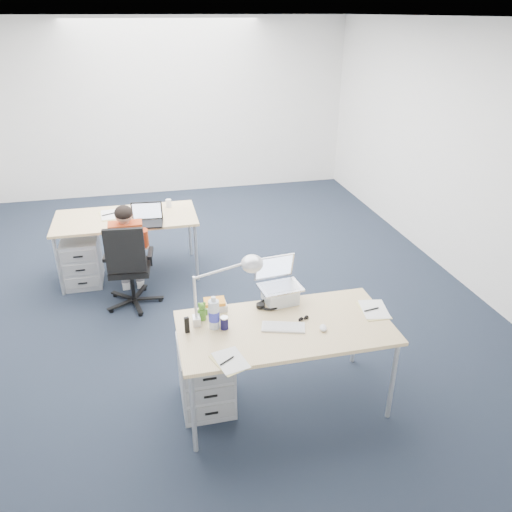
{
  "coord_description": "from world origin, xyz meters",
  "views": [
    {
      "loc": [
        -0.49,
        -5.01,
        2.85
      ],
      "look_at": [
        0.43,
        -1.06,
        0.85
      ],
      "focal_mm": 35.0,
      "sensor_mm": 36.0,
      "label": 1
    }
  ],
  "objects_px": {
    "drawer_pedestal_near": "(206,375)",
    "far_cup": "(169,203)",
    "can_koozie": "(224,323)",
    "sunglasses": "(304,319)",
    "wireless_keyboard": "(283,327)",
    "headphones": "(269,304)",
    "desk_far": "(126,221)",
    "dark_laptop": "(146,214)",
    "desk_near": "(285,331)",
    "cordless_phone": "(187,325)",
    "book_stack": "(215,305)",
    "office_chair": "(132,282)",
    "seated_person": "(129,251)",
    "drawer_pedestal_far": "(82,261)",
    "silver_laptop": "(280,282)",
    "water_bottle": "(214,312)",
    "computer_mouse": "(323,328)",
    "bear_figurine": "(202,311)",
    "desk_lamp": "(217,290)"
  },
  "relations": [
    {
      "from": "cordless_phone",
      "to": "book_stack",
      "type": "bearing_deg",
      "value": 36.42
    },
    {
      "from": "cordless_phone",
      "to": "sunglasses",
      "type": "distance_m",
      "value": 0.88
    },
    {
      "from": "desk_near",
      "to": "seated_person",
      "type": "height_order",
      "value": "seated_person"
    },
    {
      "from": "drawer_pedestal_near",
      "to": "wireless_keyboard",
      "type": "xyz_separation_m",
      "value": [
        0.58,
        -0.15,
        0.46
      ]
    },
    {
      "from": "desk_near",
      "to": "office_chair",
      "type": "distance_m",
      "value": 2.18
    },
    {
      "from": "desk_near",
      "to": "cordless_phone",
      "type": "relative_size",
      "value": 12.43
    },
    {
      "from": "drawer_pedestal_near",
      "to": "far_cup",
      "type": "distance_m",
      "value": 2.66
    },
    {
      "from": "headphones",
      "to": "dark_laptop",
      "type": "relative_size",
      "value": 0.66
    },
    {
      "from": "desk_far",
      "to": "book_stack",
      "type": "bearing_deg",
      "value": -72.24
    },
    {
      "from": "desk_near",
      "to": "far_cup",
      "type": "bearing_deg",
      "value": 103.64
    },
    {
      "from": "desk_near",
      "to": "desk_far",
      "type": "relative_size",
      "value": 1.0
    },
    {
      "from": "seated_person",
      "to": "drawer_pedestal_near",
      "type": "relative_size",
      "value": 2.02
    },
    {
      "from": "sunglasses",
      "to": "far_cup",
      "type": "distance_m",
      "value": 2.82
    },
    {
      "from": "office_chair",
      "to": "far_cup",
      "type": "relative_size",
      "value": 10.01
    },
    {
      "from": "headphones",
      "to": "book_stack",
      "type": "bearing_deg",
      "value": 164.25
    },
    {
      "from": "can_koozie",
      "to": "sunglasses",
      "type": "height_order",
      "value": "can_koozie"
    },
    {
      "from": "drawer_pedestal_near",
      "to": "cordless_phone",
      "type": "bearing_deg",
      "value": -159.33
    },
    {
      "from": "cordless_phone",
      "to": "sunglasses",
      "type": "relative_size",
      "value": 1.4
    },
    {
      "from": "cordless_phone",
      "to": "far_cup",
      "type": "distance_m",
      "value": 2.66
    },
    {
      "from": "wireless_keyboard",
      "to": "headphones",
      "type": "xyz_separation_m",
      "value": [
        -0.02,
        0.32,
        0.01
      ]
    },
    {
      "from": "computer_mouse",
      "to": "sunglasses",
      "type": "distance_m",
      "value": 0.19
    },
    {
      "from": "computer_mouse",
      "to": "water_bottle",
      "type": "bearing_deg",
      "value": 179.8
    },
    {
      "from": "desk_near",
      "to": "bear_figurine",
      "type": "xyz_separation_m",
      "value": [
        -0.59,
        0.23,
        0.12
      ]
    },
    {
      "from": "seated_person",
      "to": "headphones",
      "type": "distance_m",
      "value": 2.0
    },
    {
      "from": "cordless_phone",
      "to": "can_koozie",
      "type": "bearing_deg",
      "value": -13.27
    },
    {
      "from": "drawer_pedestal_near",
      "to": "desk_near",
      "type": "bearing_deg",
      "value": -12.04
    },
    {
      "from": "wireless_keyboard",
      "to": "desk_far",
      "type": "bearing_deg",
      "value": 131.2
    },
    {
      "from": "water_bottle",
      "to": "sunglasses",
      "type": "relative_size",
      "value": 2.85
    },
    {
      "from": "drawer_pedestal_near",
      "to": "computer_mouse",
      "type": "xyz_separation_m",
      "value": [
        0.86,
        -0.24,
        0.47
      ]
    },
    {
      "from": "book_stack",
      "to": "office_chair",
      "type": "bearing_deg",
      "value": 115.34
    },
    {
      "from": "desk_far",
      "to": "book_stack",
      "type": "xyz_separation_m",
      "value": [
        0.7,
        -2.18,
        0.09
      ]
    },
    {
      "from": "computer_mouse",
      "to": "bear_figurine",
      "type": "relative_size",
      "value": 0.57
    },
    {
      "from": "silver_laptop",
      "to": "can_koozie",
      "type": "relative_size",
      "value": 3.57
    },
    {
      "from": "drawer_pedestal_near",
      "to": "dark_laptop",
      "type": "relative_size",
      "value": 1.63
    },
    {
      "from": "water_bottle",
      "to": "computer_mouse",
      "type": "bearing_deg",
      "value": -15.22
    },
    {
      "from": "drawer_pedestal_near",
      "to": "sunglasses",
      "type": "xyz_separation_m",
      "value": [
        0.76,
        -0.08,
        0.47
      ]
    },
    {
      "from": "drawer_pedestal_near",
      "to": "water_bottle",
      "type": "relative_size",
      "value": 2.1
    },
    {
      "from": "cordless_phone",
      "to": "dark_laptop",
      "type": "relative_size",
      "value": 0.38
    },
    {
      "from": "drawer_pedestal_far",
      "to": "desk_near",
      "type": "bearing_deg",
      "value": -55.03
    },
    {
      "from": "silver_laptop",
      "to": "sunglasses",
      "type": "distance_m",
      "value": 0.36
    },
    {
      "from": "desk_far",
      "to": "cordless_phone",
      "type": "xyz_separation_m",
      "value": [
        0.45,
        -2.45,
        0.11
      ]
    },
    {
      "from": "office_chair",
      "to": "drawer_pedestal_near",
      "type": "distance_m",
      "value": 1.76
    },
    {
      "from": "desk_far",
      "to": "drawer_pedestal_far",
      "type": "height_order",
      "value": "desk_far"
    },
    {
      "from": "desk_near",
      "to": "computer_mouse",
      "type": "relative_size",
      "value": 18.34
    },
    {
      "from": "desk_near",
      "to": "cordless_phone",
      "type": "distance_m",
      "value": 0.74
    },
    {
      "from": "desk_lamp",
      "to": "far_cup",
      "type": "xyz_separation_m",
      "value": [
        -0.19,
        2.57,
        -0.23
      ]
    },
    {
      "from": "can_koozie",
      "to": "cordless_phone",
      "type": "bearing_deg",
      "value": 177.51
    },
    {
      "from": "sunglasses",
      "to": "dark_laptop",
      "type": "xyz_separation_m",
      "value": [
        -1.1,
        2.19,
        0.11
      ]
    },
    {
      "from": "drawer_pedestal_near",
      "to": "drawer_pedestal_far",
      "type": "bearing_deg",
      "value": 115.57
    },
    {
      "from": "desk_lamp",
      "to": "can_koozie",
      "type": "bearing_deg",
      "value": -92.35
    }
  ]
}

